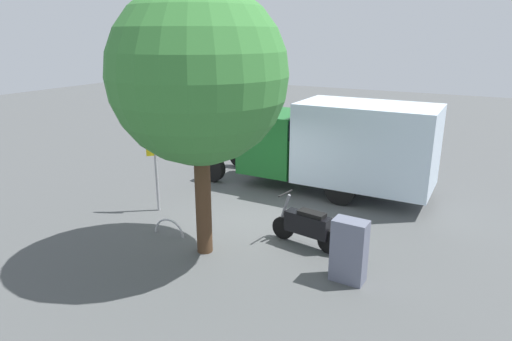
{
  "coord_description": "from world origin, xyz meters",
  "views": [
    {
      "loc": [
        -5.28,
        9.34,
        4.78
      ],
      "look_at": [
        -0.19,
        -0.03,
        1.46
      ],
      "focal_mm": 31.14,
      "sensor_mm": 36.0,
      "label": 1
    }
  ],
  "objects_px": {
    "box_truck_near": "(334,143)",
    "utility_cabinet": "(349,251)",
    "bike_rack_hoop": "(169,235)",
    "street_tree": "(199,76)",
    "motorcycle": "(307,225)",
    "stop_sign": "(154,145)"
  },
  "relations": [
    {
      "from": "utility_cabinet",
      "to": "bike_rack_hoop",
      "type": "distance_m",
      "value": 4.56
    },
    {
      "from": "box_truck_near",
      "to": "utility_cabinet",
      "type": "bearing_deg",
      "value": 112.47
    },
    {
      "from": "utility_cabinet",
      "to": "box_truck_near",
      "type": "bearing_deg",
      "value": -67.47
    },
    {
      "from": "stop_sign",
      "to": "street_tree",
      "type": "bearing_deg",
      "value": 151.33
    },
    {
      "from": "box_truck_near",
      "to": "motorcycle",
      "type": "distance_m",
      "value": 4.1
    },
    {
      "from": "box_truck_near",
      "to": "utility_cabinet",
      "type": "height_order",
      "value": "box_truck_near"
    },
    {
      "from": "box_truck_near",
      "to": "utility_cabinet",
      "type": "distance_m",
      "value": 5.37
    },
    {
      "from": "utility_cabinet",
      "to": "street_tree",
      "type": "bearing_deg",
      "value": 6.02
    },
    {
      "from": "motorcycle",
      "to": "utility_cabinet",
      "type": "height_order",
      "value": "utility_cabinet"
    },
    {
      "from": "box_truck_near",
      "to": "stop_sign",
      "type": "distance_m",
      "value": 5.38
    },
    {
      "from": "utility_cabinet",
      "to": "bike_rack_hoop",
      "type": "relative_size",
      "value": 1.53
    },
    {
      "from": "motorcycle",
      "to": "street_tree",
      "type": "height_order",
      "value": "street_tree"
    },
    {
      "from": "street_tree",
      "to": "utility_cabinet",
      "type": "xyz_separation_m",
      "value": [
        -3.24,
        -0.34,
        -3.29
      ]
    },
    {
      "from": "box_truck_near",
      "to": "utility_cabinet",
      "type": "xyz_separation_m",
      "value": [
        -2.03,
        4.89,
        -0.93
      ]
    },
    {
      "from": "motorcycle",
      "to": "stop_sign",
      "type": "relative_size",
      "value": 0.64
    },
    {
      "from": "stop_sign",
      "to": "utility_cabinet",
      "type": "bearing_deg",
      "value": 169.71
    },
    {
      "from": "motorcycle",
      "to": "utility_cabinet",
      "type": "bearing_deg",
      "value": 151.14
    },
    {
      "from": "motorcycle",
      "to": "street_tree",
      "type": "xyz_separation_m",
      "value": [
        1.94,
        1.34,
        3.42
      ]
    },
    {
      "from": "box_truck_near",
      "to": "bike_rack_hoop",
      "type": "xyz_separation_m",
      "value": [
        2.49,
        4.95,
        -1.58
      ]
    },
    {
      "from": "motorcycle",
      "to": "street_tree",
      "type": "bearing_deg",
      "value": 43.2
    },
    {
      "from": "bike_rack_hoop",
      "to": "street_tree",
      "type": "bearing_deg",
      "value": 167.52
    },
    {
      "from": "stop_sign",
      "to": "motorcycle",
      "type": "bearing_deg",
      "value": 179.31
    }
  ]
}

